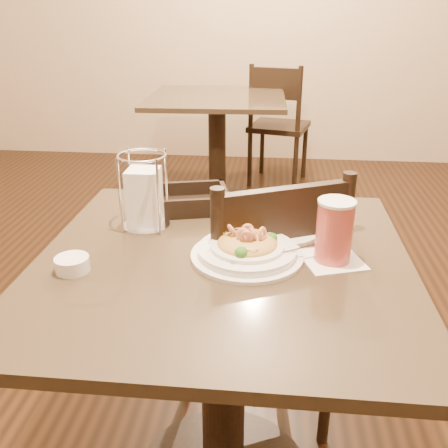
# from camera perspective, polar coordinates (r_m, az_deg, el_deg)

# --- Properties ---
(main_table) EXTENTS (0.90, 0.90, 0.76)m
(main_table) POSITION_cam_1_polar(r_m,az_deg,el_deg) (1.34, -0.09, -13.08)
(main_table) COLOR black
(main_table) RESTS_ON ground
(background_table) EXTENTS (0.93, 0.93, 0.76)m
(background_table) POSITION_cam_1_polar(r_m,az_deg,el_deg) (3.47, -0.80, 10.47)
(background_table) COLOR black
(background_table) RESTS_ON ground
(dining_chair_near) EXTENTS (0.56, 0.56, 0.93)m
(dining_chair_near) POSITION_cam_1_polar(r_m,az_deg,el_deg) (1.54, 4.25, -8.89)
(dining_chair_near) COLOR black
(dining_chair_near) RESTS_ON ground
(dining_chair_far) EXTENTS (0.51, 0.51, 0.93)m
(dining_chair_far) POSITION_cam_1_polar(r_m,az_deg,el_deg) (3.93, 6.17, 11.54)
(dining_chair_far) COLOR black
(dining_chair_far) RESTS_ON ground
(pasta_bowl) EXTENTS (0.30, 0.27, 0.09)m
(pasta_bowl) POSITION_cam_1_polar(r_m,az_deg,el_deg) (1.20, 2.63, -2.77)
(pasta_bowl) COLOR white
(pasta_bowl) RESTS_ON main_table
(drink_glass) EXTENTS (0.17, 0.17, 0.15)m
(drink_glass) POSITION_cam_1_polar(r_m,az_deg,el_deg) (1.19, 12.49, -0.84)
(drink_glass) COLOR white
(drink_glass) RESTS_ON main_table
(bread_basket) EXTENTS (0.24, 0.21, 0.06)m
(bread_basket) POSITION_cam_1_polar(r_m,az_deg,el_deg) (1.50, -3.59, 2.58)
(bread_basket) COLOR black
(bread_basket) RESTS_ON main_table
(napkin_caddy) EXTENTS (0.13, 0.13, 0.21)m
(napkin_caddy) POSITION_cam_1_polar(r_m,az_deg,el_deg) (1.36, -9.08, 3.16)
(napkin_caddy) COLOR silver
(napkin_caddy) RESTS_ON main_table
(side_plate) EXTENTS (0.21, 0.21, 0.01)m
(side_plate) POSITION_cam_1_polar(r_m,az_deg,el_deg) (1.34, 7.23, -0.96)
(side_plate) COLOR white
(side_plate) RESTS_ON main_table
(butter_ramekin) EXTENTS (0.09, 0.09, 0.03)m
(butter_ramekin) POSITION_cam_1_polar(r_m,az_deg,el_deg) (1.20, -16.96, -4.41)
(butter_ramekin) COLOR white
(butter_ramekin) RESTS_ON main_table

